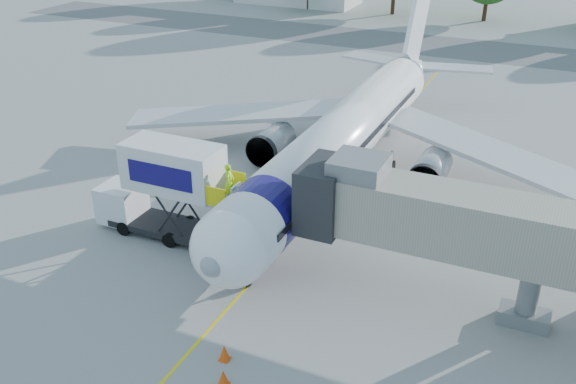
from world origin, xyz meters
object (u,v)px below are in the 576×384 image
at_px(aircraft, 346,135).
at_px(jet_bridge, 432,218).
at_px(catering_hiloader, 165,190).
at_px(ground_tug, 81,355).

bearing_deg(aircraft, jet_bridge, -54.30).
relative_size(catering_hiloader, ground_tug, 2.36).
distance_m(aircraft, jet_bridge, 13.77).
relative_size(aircraft, ground_tug, 10.48).
height_order(aircraft, catering_hiloader, aircraft).
height_order(aircraft, jet_bridge, aircraft).
bearing_deg(aircraft, ground_tug, -98.91).
distance_m(aircraft, ground_tug, 21.91).
bearing_deg(jet_bridge, catering_hiloader, -179.99).
bearing_deg(catering_hiloader, aircraft, 60.64).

